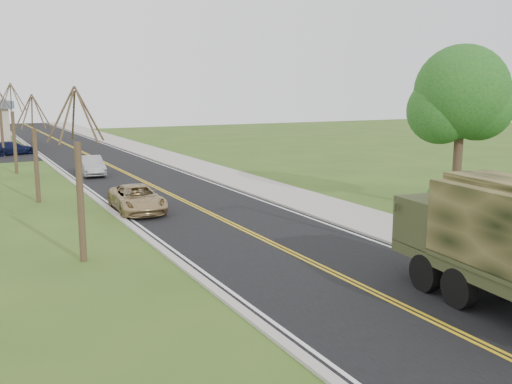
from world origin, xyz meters
TOP-DOWN VIEW (x-y plane):
  - ground at (0.00, 0.00)m, footprint 160.00×160.00m
  - road at (0.00, 40.00)m, footprint 8.00×120.00m
  - curb_right at (4.15, 40.00)m, footprint 0.30×120.00m
  - sidewalk_right at (5.90, 40.00)m, footprint 3.20×120.00m
  - curb_left at (-4.15, 40.00)m, footprint 0.30×120.00m
  - leafy_tree at (11.00, 10.01)m, footprint 4.83×4.50m
  - bare_tree_a at (-7.00, 10.00)m, footprint 1.93×2.26m
  - bare_tree_b at (-7.00, 22.00)m, footprint 1.83×2.14m
  - bare_tree_c at (-7.00, 34.00)m, footprint 2.04×2.39m
  - bare_tree_d at (-7.00, 46.00)m, footprint 1.88×2.20m
  - suv_champagne at (-2.98, 17.23)m, footprint 2.41×4.81m
  - sedan_silver at (-2.41, 30.60)m, footprint 1.63×4.16m
  - lot_car_navy at (-6.23, 46.94)m, footprint 4.70×3.02m

SIDE VIEW (x-z plane):
  - ground at x=0.00m, z-range 0.00..0.00m
  - road at x=0.00m, z-range 0.00..0.01m
  - sidewalk_right at x=5.90m, z-range 0.00..0.10m
  - curb_left at x=-4.15m, z-range 0.00..0.10m
  - curb_right at x=4.15m, z-range 0.00..0.12m
  - lot_car_navy at x=-6.23m, z-range 0.00..1.27m
  - suv_champagne at x=-2.98m, z-range 0.00..1.31m
  - sedan_silver at x=-2.41m, z-range 0.00..1.35m
  - bare_tree_b at x=-7.00m, z-range -0.39..5.34m
  - bare_tree_d at x=-7.00m, z-range -0.40..5.50m
  - bare_tree_a at x=-7.00m, z-range -0.41..5.66m
  - bare_tree_c at x=-7.00m, z-range -0.44..5.99m
  - leafy_tree at x=11.00m, z-range 1.44..9.54m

